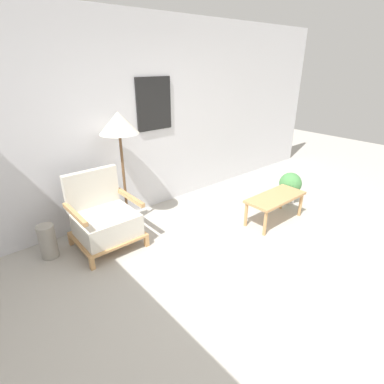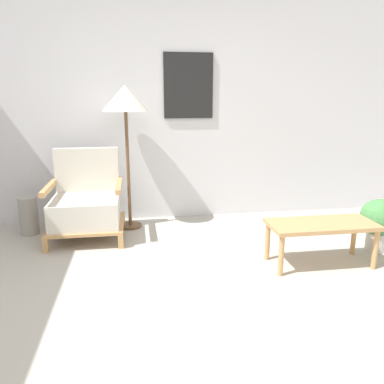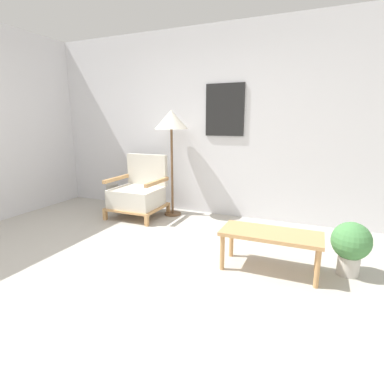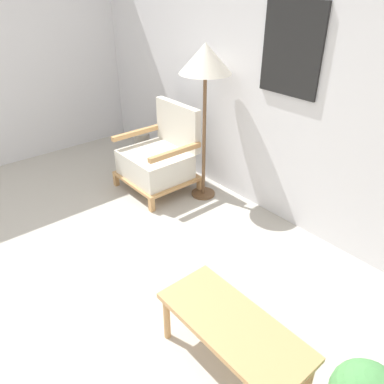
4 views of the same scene
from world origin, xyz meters
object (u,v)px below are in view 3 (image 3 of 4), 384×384
(armchair, at_px, (138,193))
(vase, at_px, (113,196))
(potted_plant, at_px, (351,244))
(coffee_table, at_px, (271,237))
(floor_lamp, at_px, (171,123))

(armchair, xyz_separation_m, vase, (-0.63, 0.19, -0.15))
(armchair, relative_size, potted_plant, 1.80)
(coffee_table, bearing_deg, armchair, 154.79)
(armchair, bearing_deg, vase, 163.03)
(coffee_table, xyz_separation_m, vase, (-2.71, 1.17, -0.13))
(potted_plant, bearing_deg, floor_lamp, 156.10)
(floor_lamp, height_order, potted_plant, floor_lamp)
(coffee_table, relative_size, potted_plant, 1.82)
(floor_lamp, relative_size, potted_plant, 3.08)
(floor_lamp, bearing_deg, potted_plant, -23.90)
(vase, xyz_separation_m, potted_plant, (3.39, -0.97, 0.09))
(coffee_table, height_order, potted_plant, potted_plant)
(armchair, bearing_deg, potted_plant, -15.68)
(floor_lamp, distance_m, vase, 1.58)
(armchair, distance_m, vase, 0.67)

